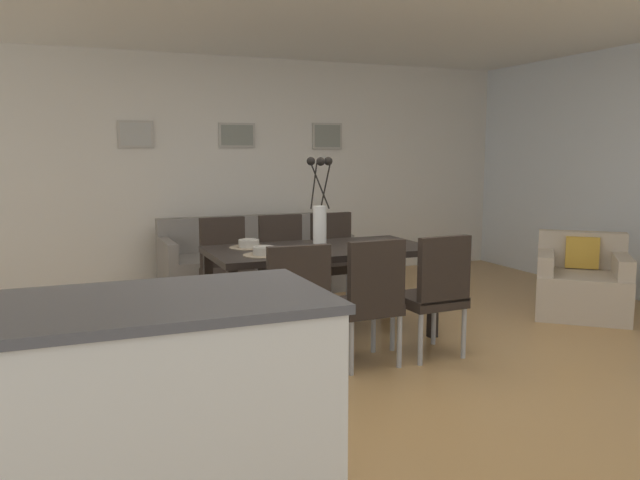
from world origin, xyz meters
TOP-DOWN VIEW (x-y plane):
  - ground_plane at (0.00, 0.00)m, footprint 9.00×9.00m
  - back_wall_panel at (0.00, 3.25)m, footprint 9.00×0.10m
  - dining_table at (0.09, 0.66)m, footprint 1.80×0.92m
  - dining_chair_near_left at (-0.45, -0.21)m, footprint 0.46×0.46m
  - dining_chair_near_right at (-0.48, 1.50)m, footprint 0.47×0.47m
  - dining_chair_far_left at (0.12, -0.19)m, footprint 0.45×0.45m
  - dining_chair_far_right at (0.08, 1.51)m, footprint 0.45×0.45m
  - dining_chair_mid_left at (0.66, -0.19)m, footprint 0.46×0.46m
  - dining_chair_mid_right at (0.61, 1.51)m, footprint 0.46×0.46m
  - centerpiece_vase at (0.09, 0.66)m, footprint 0.21×0.23m
  - placemat_near_left at (-0.45, 0.45)m, footprint 0.32×0.32m
  - bowl_near_left at (-0.45, 0.45)m, footprint 0.17×0.17m
  - placemat_near_right at (-0.45, 0.86)m, footprint 0.32×0.32m
  - bowl_near_right at (-0.45, 0.86)m, footprint 0.17×0.17m
  - sofa at (0.09, 2.54)m, footprint 1.99×0.84m
  - armchair at (2.63, 0.37)m, footprint 1.13×1.13m
  - kitchen_island at (-1.50, -1.47)m, footprint 1.39×0.84m
  - framed_picture_left at (-1.05, 3.18)m, footprint 0.38×0.03m
  - framed_picture_center at (0.09, 3.18)m, footprint 0.43×0.03m
  - framed_picture_right at (1.23, 3.18)m, footprint 0.39×0.03m

SIDE VIEW (x-z plane):
  - ground_plane at x=0.00m, z-range 0.00..0.00m
  - sofa at x=0.09m, z-range -0.12..0.68m
  - armchair at x=2.63m, z-range -0.09..0.66m
  - kitchen_island at x=-1.50m, z-range 0.00..0.92m
  - dining_chair_near_left at x=-0.45m, z-range 0.05..0.97m
  - dining_chair_near_right at x=-0.48m, z-range 0.05..0.97m
  - dining_chair_far_left at x=0.12m, z-range 0.05..0.97m
  - dining_chair_far_right at x=0.08m, z-range 0.05..0.97m
  - dining_chair_mid_left at x=0.66m, z-range 0.05..0.97m
  - dining_chair_mid_right at x=0.61m, z-range 0.05..0.97m
  - dining_table at x=0.09m, z-range 0.29..1.03m
  - placemat_near_left at x=-0.45m, z-range 0.74..0.75m
  - placemat_near_right at x=-0.45m, z-range 0.74..0.75m
  - bowl_near_left at x=-0.45m, z-range 0.75..0.81m
  - bowl_near_right at x=-0.45m, z-range 0.75..0.81m
  - centerpiece_vase at x=0.09m, z-range 0.66..1.39m
  - back_wall_panel at x=0.00m, z-range 0.00..2.60m
  - framed_picture_left at x=-1.05m, z-range 1.56..1.85m
  - framed_picture_center at x=0.09m, z-range 1.56..1.85m
  - framed_picture_right at x=1.23m, z-range 1.55..1.87m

